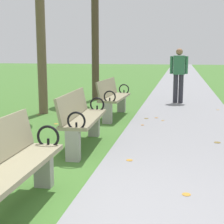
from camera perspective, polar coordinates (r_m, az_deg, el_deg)
ground_plane at (r=3.35m, az=-8.68°, el=-17.50°), size 80.00×80.00×0.00m
paved_walkway at (r=20.84m, az=11.62°, el=5.61°), size 2.32×44.00×0.02m
park_bench_1 at (r=3.36m, az=-17.08°, el=-8.77°), size 0.49×1.61×0.90m
park_bench_2 at (r=5.55m, az=-5.13°, el=-0.97°), size 0.55×1.62×0.90m
park_bench_3 at (r=8.09m, az=0.14°, el=2.53°), size 0.53×1.62×0.90m
pedestrian_walking at (r=10.45m, az=11.07°, el=6.48°), size 0.53×0.22×1.62m
scattered_leaves at (r=5.97m, az=-0.27°, el=-4.79°), size 4.60×10.00×0.02m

